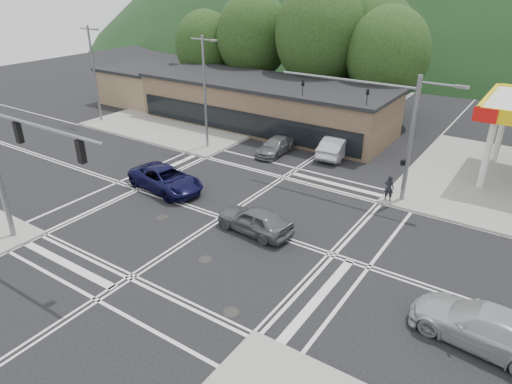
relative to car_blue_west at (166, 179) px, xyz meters
The scene contains 21 objects.
ground 5.68m from the car_blue_west, 10.55° to the right, with size 120.00×120.00×0.00m, color black.
sidewalk_nw 16.89m from the car_blue_west, 124.13° to the left, with size 16.00×16.00×0.15m, color gray.
commercial_row 16.21m from the car_blue_west, 98.80° to the left, with size 24.00×8.00×4.00m, color brown.
commercial_nw 24.44m from the car_blue_west, 139.15° to the left, with size 8.00×7.00×3.60m, color #846B4F.
hill_north 89.15m from the car_blue_west, 86.44° to the left, with size 252.00×126.00×140.00m, color #173417.
tree_n_a 25.29m from the car_blue_west, 110.24° to the left, with size 8.00×8.00×11.75m.
tree_n_b 24.02m from the car_blue_west, 91.17° to the left, with size 9.00×9.00×12.98m.
tree_n_c 24.55m from the car_blue_west, 74.13° to the left, with size 7.60×7.60×10.87m.
tree_n_d 26.79m from the car_blue_west, 123.37° to the left, with size 6.80×6.80×9.76m.
tree_n_e 27.93m from the car_blue_west, 82.55° to the left, with size 8.40×8.40×11.98m.
streetlight_nw 9.50m from the car_blue_west, 110.07° to the left, with size 2.50×0.25×9.00m.
streetlight_w 18.74m from the car_blue_west, 154.10° to the left, with size 2.50×0.25×9.00m.
signal_mast_ne 15.01m from the car_blue_west, 29.89° to the left, with size 11.65×0.30×8.00m.
signal_mast_sw 10.23m from the car_blue_west, 95.33° to the right, with size 9.14×0.28×8.00m.
car_blue_west is the anchor object (origin of this frame).
car_grey_center 8.18m from the car_blue_west, ahead, with size 1.82×4.51×1.54m, color #55575A.
car_silver_east 20.59m from the car_blue_west, ahead, with size 2.30×5.67×1.64m, color #AAACB1.
car_queue_a 14.07m from the car_blue_west, 61.06° to the left, with size 1.75×5.02×1.66m, color #AFB1B7.
car_queue_b 17.30m from the car_blue_west, 61.25° to the left, with size 1.87×4.66×1.59m, color white.
car_northbound 10.26m from the car_blue_west, 75.89° to the left, with size 1.79×4.41×1.28m, color #56595B.
pedestrian 14.55m from the car_blue_west, 26.41° to the left, with size 0.62×0.41×1.70m, color black.
Camera 1 is at (15.01, -18.76, 13.14)m, focal length 32.00 mm.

